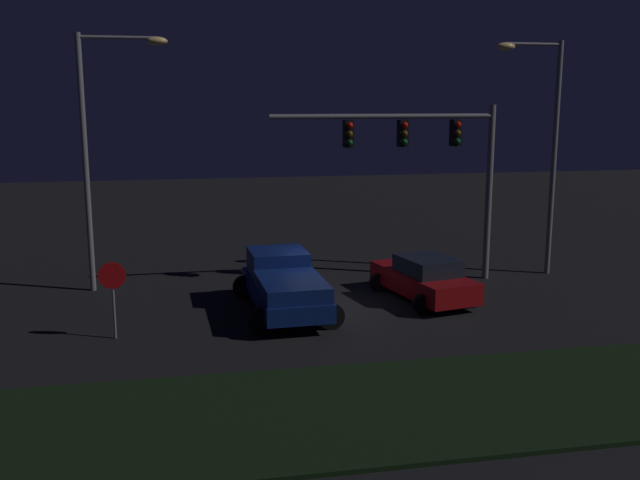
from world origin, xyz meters
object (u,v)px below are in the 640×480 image
traffic_signal_gantry (428,150)px  stop_sign (113,285)px  pickup_truck (283,281)px  street_lamp_left (102,133)px  car_sedan (424,278)px  street_lamp_right (543,132)px

traffic_signal_gantry → stop_sign: 12.18m
pickup_truck → street_lamp_left: (-5.70, 3.87, 4.57)m
stop_sign → car_sedan: bearing=12.2°
car_sedan → stop_sign: stop_sign is taller
traffic_signal_gantry → street_lamp_left: bearing=174.6°
pickup_truck → car_sedan: bearing=-87.1°
street_lamp_right → traffic_signal_gantry: bearing=-176.4°
car_sedan → stop_sign: size_ratio=2.10×
pickup_truck → traffic_signal_gantry: 7.47m
car_sedan → street_lamp_right: (5.51, 2.65, 4.76)m
pickup_truck → car_sedan: size_ratio=1.17×
traffic_signal_gantry → car_sedan: bearing=-109.8°
pickup_truck → stop_sign: size_ratio=2.45×
street_lamp_right → car_sedan: bearing=-154.3°
car_sedan → traffic_signal_gantry: (0.85, 2.36, 4.16)m
car_sedan → street_lamp_right: 7.75m
stop_sign → street_lamp_left: bearing=96.3°
car_sedan → traffic_signal_gantry: 4.86m
traffic_signal_gantry → street_lamp_right: 4.71m
traffic_signal_gantry → stop_sign: traffic_signal_gantry is taller
street_lamp_left → stop_sign: bearing=-83.7°
street_lamp_right → stop_sign: (-15.46, -4.81, -3.94)m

